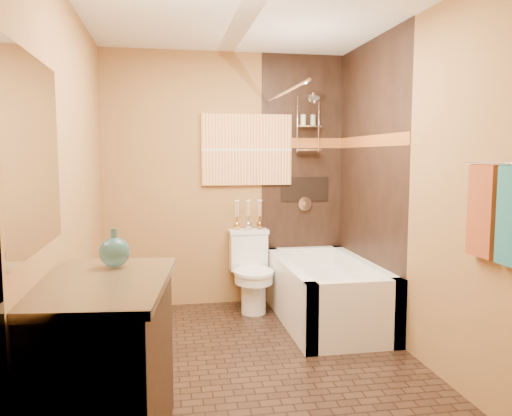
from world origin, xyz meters
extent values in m
plane|color=black|center=(0.00, 0.00, 0.00)|extent=(3.00, 3.00, 0.00)
cube|color=olive|center=(-1.20, 0.00, 1.25)|extent=(0.02, 3.00, 2.50)
cube|color=olive|center=(1.20, 0.00, 1.25)|extent=(0.02, 3.00, 2.50)
cube|color=olive|center=(0.00, 1.50, 1.25)|extent=(2.40, 0.02, 2.50)
cube|color=olive|center=(0.00, -1.50, 1.25)|extent=(2.40, 0.02, 2.50)
plane|color=silver|center=(0.00, 0.00, 2.50)|extent=(3.00, 3.00, 0.00)
cube|color=black|center=(0.78, 1.49, 1.25)|extent=(0.85, 0.01, 2.50)
cube|color=black|center=(1.19, 0.75, 1.25)|extent=(0.01, 1.50, 2.50)
cube|color=brown|center=(0.78, 1.48, 1.62)|extent=(0.85, 0.01, 0.10)
cube|color=brown|center=(1.18, 0.75, 1.62)|extent=(0.01, 1.50, 0.10)
cube|color=black|center=(0.80, 1.48, 1.15)|extent=(0.50, 0.01, 0.25)
cylinder|color=silver|center=(0.80, 1.35, 2.08)|extent=(0.02, 0.26, 0.02)
cylinder|color=silver|center=(0.80, 1.20, 2.03)|extent=(0.11, 0.11, 0.09)
cylinder|color=silver|center=(0.80, 1.47, 1.00)|extent=(0.14, 0.02, 0.14)
cylinder|color=silver|center=(0.40, 0.75, 2.02)|extent=(0.03, 1.55, 0.03)
cylinder|color=silver|center=(1.15, -1.05, 1.45)|extent=(0.02, 0.55, 0.02)
cube|color=maroon|center=(1.16, -0.92, 1.18)|extent=(0.05, 0.22, 0.52)
cube|color=orange|center=(0.20, 1.48, 1.55)|extent=(0.90, 0.04, 0.70)
cube|color=white|center=(-1.19, -1.00, 1.50)|extent=(0.01, 1.00, 0.90)
cube|color=white|center=(0.80, 0.05, 0.28)|extent=(0.80, 0.10, 0.55)
cube|color=white|center=(0.80, 1.45, 0.28)|extent=(0.80, 0.10, 0.55)
cube|color=white|center=(0.45, 0.75, 0.28)|extent=(0.10, 1.50, 0.55)
cube|color=white|center=(1.15, 0.75, 0.28)|extent=(0.10, 1.50, 0.55)
cube|color=white|center=(0.80, 0.75, 0.17)|extent=(0.64, 1.34, 0.35)
cube|color=white|center=(0.20, 1.39, 0.54)|extent=(0.37, 0.17, 0.37)
cube|color=white|center=(0.20, 1.39, 0.74)|extent=(0.39, 0.19, 0.04)
cylinder|color=white|center=(0.20, 1.10, 0.18)|extent=(0.23, 0.23, 0.37)
cylinder|color=white|center=(0.20, 1.10, 0.35)|extent=(0.36, 0.36, 0.10)
cylinder|color=white|center=(0.20, 1.10, 0.40)|extent=(0.38, 0.38, 0.03)
cube|color=black|center=(-0.92, -1.00, 0.43)|extent=(0.69, 1.02, 0.85)
cube|color=black|center=(-0.91, -1.00, 0.88)|extent=(0.73, 1.08, 0.04)
camera|label=1|loc=(-0.60, -3.44, 1.49)|focal=35.00mm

